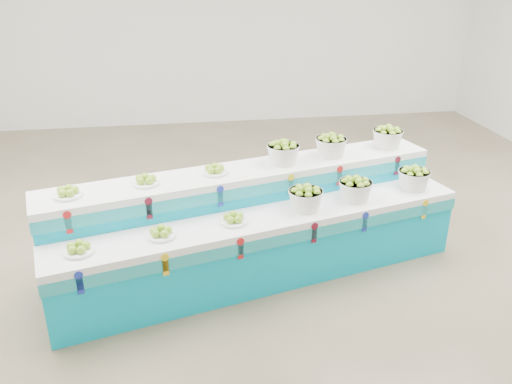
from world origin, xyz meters
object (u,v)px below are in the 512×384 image
at_px(display_stand, 256,224).
at_px(basket_upper_right, 388,137).
at_px(basket_lower_left, 306,198).
at_px(plate_upper_mid, 145,180).

relative_size(display_stand, basket_upper_right, 12.38).
relative_size(basket_lower_left, plate_upper_mid, 1.29).
height_order(display_stand, basket_lower_left, display_stand).
distance_m(display_stand, basket_lower_left, 0.59).
relative_size(display_stand, plate_upper_mid, 16.03).
bearing_deg(plate_upper_mid, display_stand, 0.04).
bearing_deg(display_stand, basket_lower_left, -31.81).
bearing_deg(basket_upper_right, display_stand, -157.25).
bearing_deg(plate_upper_mid, basket_lower_left, -5.53).
distance_m(basket_lower_left, plate_upper_mid, 1.54).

